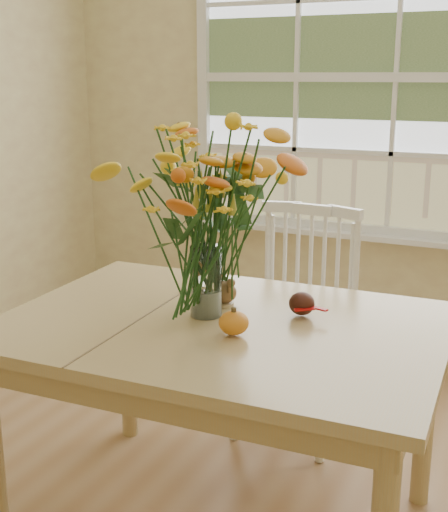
% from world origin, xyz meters
% --- Properties ---
extents(wall_back, '(4.00, 0.02, 2.70)m').
position_xyz_m(wall_back, '(0.00, 2.25, 1.35)').
color(wall_back, '#D4BD87').
rests_on(wall_back, floor).
extents(window, '(2.42, 0.12, 1.74)m').
position_xyz_m(window, '(0.00, 2.21, 1.53)').
color(window, silver).
rests_on(window, wall_back).
extents(dining_table, '(1.48, 1.08, 0.77)m').
position_xyz_m(dining_table, '(-0.16, 0.40, 0.68)').
color(dining_table, tan).
rests_on(dining_table, floor).
extents(windsor_chair, '(0.48, 0.46, 0.99)m').
position_xyz_m(windsor_chair, '(-0.15, 1.21, 0.55)').
color(windsor_chair, white).
rests_on(windsor_chair, floor).
extents(flower_vase, '(0.50, 0.50, 0.60)m').
position_xyz_m(flower_vase, '(-0.23, 0.43, 1.13)').
color(flower_vase, white).
rests_on(flower_vase, dining_table).
extents(pumpkin, '(0.10, 0.10, 0.07)m').
position_xyz_m(pumpkin, '(-0.07, 0.30, 0.81)').
color(pumpkin, orange).
rests_on(pumpkin, dining_table).
extents(turkey_figurine, '(0.11, 0.09, 0.12)m').
position_xyz_m(turkey_figurine, '(-0.22, 0.54, 0.82)').
color(turkey_figurine, '#CCB78C').
rests_on(turkey_figurine, dining_table).
extents(dark_gourd, '(0.12, 0.09, 0.08)m').
position_xyz_m(dark_gourd, '(0.06, 0.56, 0.81)').
color(dark_gourd, '#38160F').
rests_on(dark_gourd, dining_table).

